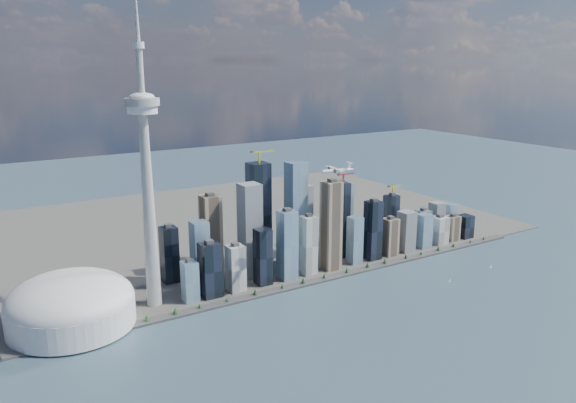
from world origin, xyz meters
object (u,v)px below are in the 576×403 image
needle_tower (147,174)px  airplane (337,170)px  sailboat_west (450,280)px  dome_stadium (71,304)px  sailboat_east (491,266)px

needle_tower → airplane: bearing=-22.6°
airplane → sailboat_west: airplane is taller
dome_stadium → airplane: size_ratio=3.02×
needle_tower → dome_stadium: size_ratio=2.75×
dome_stadium → sailboat_east: dome_stadium is taller
needle_tower → sailboat_east: needle_tower is taller
needle_tower → sailboat_east: size_ratio=52.46×
airplane → sailboat_west: 332.10m
dome_stadium → sailboat_west: (668.34, -185.25, -36.78)m
dome_stadium → airplane: bearing=-14.6°
dome_stadium → airplane: (439.95, -114.85, 193.81)m
sailboat_west → dome_stadium: bearing=168.1°
dome_stadium → sailboat_west: dome_stadium is taller
dome_stadium → airplane: airplane is taller
needle_tower → airplane: needle_tower is taller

